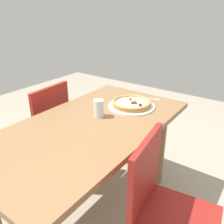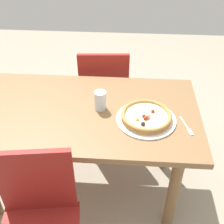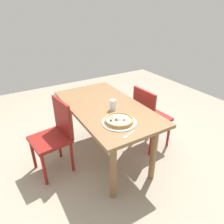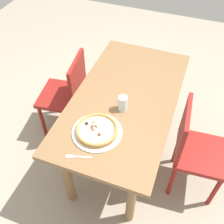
{
  "view_description": "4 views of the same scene",
  "coord_description": "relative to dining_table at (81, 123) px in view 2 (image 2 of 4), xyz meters",
  "views": [
    {
      "loc": [
        1.0,
        0.9,
        1.44
      ],
      "look_at": [
        -0.2,
        0.04,
        0.77
      ],
      "focal_mm": 37.54,
      "sensor_mm": 36.0,
      "label": 1
    },
    {
      "loc": [
        -0.29,
        1.36,
        1.81
      ],
      "look_at": [
        -0.2,
        0.04,
        0.77
      ],
      "focal_mm": 45.67,
      "sensor_mm": 36.0,
      "label": 2
    },
    {
      "loc": [
        -1.89,
        1.04,
        1.81
      ],
      "look_at": [
        -0.2,
        0.04,
        0.77
      ],
      "focal_mm": 32.87,
      "sensor_mm": 36.0,
      "label": 3
    },
    {
      "loc": [
        -1.43,
        -0.42,
        2.19
      ],
      "look_at": [
        -0.2,
        0.04,
        0.77
      ],
      "focal_mm": 42.19,
      "sensor_mm": 36.0,
      "label": 4
    }
  ],
  "objects": [
    {
      "name": "pizza",
      "position": [
        -0.4,
        0.07,
        0.14
      ],
      "size": [
        0.29,
        0.29,
        0.05
      ],
      "color": "#B78447",
      "rests_on": "plate"
    },
    {
      "name": "chair_near",
      "position": [
        -0.09,
        -0.61,
        -0.16
      ],
      "size": [
        0.43,
        0.43,
        0.88
      ],
      "rotation": [
        0.0,
        0.0,
        3.21
      ],
      "color": "maroon",
      "rests_on": "ground"
    },
    {
      "name": "plate",
      "position": [
        -0.4,
        0.07,
        0.12
      ],
      "size": [
        0.35,
        0.35,
        0.01
      ],
      "primitive_type": "cylinder",
      "color": "white",
      "rests_on": "dining_table"
    },
    {
      "name": "chair_far",
      "position": [
        0.13,
        0.61,
        -0.16
      ],
      "size": [
        0.45,
        0.45,
        0.88
      ],
      "rotation": [
        0.0,
        0.0,
        0.14
      ],
      "color": "maroon",
      "rests_on": "ground"
    },
    {
      "name": "ground_plane",
      "position": [
        0.0,
        0.0,
        -0.64
      ],
      "size": [
        6.0,
        6.0,
        0.0
      ],
      "primitive_type": "plane",
      "color": "#9E937F"
    },
    {
      "name": "drinking_glass",
      "position": [
        -0.13,
        -0.02,
        0.17
      ],
      "size": [
        0.07,
        0.07,
        0.12
      ],
      "primitive_type": "cylinder",
      "color": "silver",
      "rests_on": "dining_table"
    },
    {
      "name": "dining_table",
      "position": [
        0.0,
        0.0,
        0.0
      ],
      "size": [
        1.46,
        0.78,
        0.75
      ],
      "color": "olive",
      "rests_on": "ground"
    },
    {
      "name": "fork",
      "position": [
        -0.63,
        0.12,
        0.11
      ],
      "size": [
        0.06,
        0.16,
        0.0
      ],
      "rotation": [
        0.0,
        0.0,
        1.87
      ],
      "color": "silver",
      "rests_on": "dining_table"
    }
  ]
}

